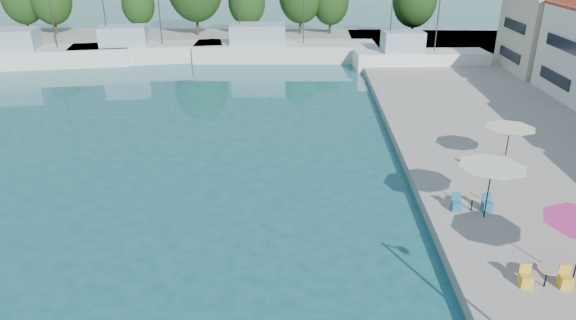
{
  "coord_description": "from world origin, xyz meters",
  "views": [
    {
      "loc": [
        0.35,
        1.46,
        12.1
      ],
      "look_at": [
        -0.55,
        26.0,
        1.56
      ],
      "focal_mm": 32.0,
      "sensor_mm": 36.0,
      "label": 1
    }
  ],
  "objects_px": {
    "trawler_02": "(144,51)",
    "umbrella_white": "(491,172)",
    "trawler_04": "(417,58)",
    "umbrella_cream": "(510,132)",
    "trawler_01": "(35,55)",
    "trawler_03": "(281,50)"
  },
  "relations": [
    {
      "from": "umbrella_cream",
      "to": "trawler_04",
      "type": "bearing_deg",
      "value": 89.66
    },
    {
      "from": "trawler_03",
      "to": "umbrella_white",
      "type": "height_order",
      "value": "trawler_03"
    },
    {
      "from": "trawler_03",
      "to": "umbrella_cream",
      "type": "relative_size",
      "value": 7.41
    },
    {
      "from": "umbrella_white",
      "to": "trawler_01",
      "type": "bearing_deg",
      "value": 138.82
    },
    {
      "from": "trawler_02",
      "to": "trawler_03",
      "type": "bearing_deg",
      "value": -7.28
    },
    {
      "from": "trawler_04",
      "to": "umbrella_cream",
      "type": "relative_size",
      "value": 5.08
    },
    {
      "from": "trawler_03",
      "to": "umbrella_cream",
      "type": "bearing_deg",
      "value": -66.83
    },
    {
      "from": "trawler_03",
      "to": "umbrella_white",
      "type": "xyz_separation_m",
      "value": [
        10.98,
        -35.79,
        1.78
      ]
    },
    {
      "from": "trawler_01",
      "to": "umbrella_white",
      "type": "bearing_deg",
      "value": -53.02
    },
    {
      "from": "umbrella_white",
      "to": "trawler_03",
      "type": "bearing_deg",
      "value": 107.06
    },
    {
      "from": "trawler_02",
      "to": "umbrella_white",
      "type": "distance_m",
      "value": 42.98
    },
    {
      "from": "trawler_04",
      "to": "trawler_01",
      "type": "bearing_deg",
      "value": 175.07
    },
    {
      "from": "trawler_02",
      "to": "umbrella_cream",
      "type": "height_order",
      "value": "trawler_02"
    },
    {
      "from": "trawler_03",
      "to": "trawler_04",
      "type": "bearing_deg",
      "value": -17.75
    },
    {
      "from": "trawler_02",
      "to": "trawler_04",
      "type": "distance_m",
      "value": 28.96
    },
    {
      "from": "umbrella_cream",
      "to": "trawler_02",
      "type": "bearing_deg",
      "value": 135.29
    },
    {
      "from": "umbrella_white",
      "to": "umbrella_cream",
      "type": "xyz_separation_m",
      "value": [
        2.96,
        5.99,
        -0.31
      ]
    },
    {
      "from": "trawler_02",
      "to": "trawler_04",
      "type": "height_order",
      "value": "same"
    },
    {
      "from": "trawler_01",
      "to": "trawler_02",
      "type": "relative_size",
      "value": 1.15
    },
    {
      "from": "trawler_01",
      "to": "trawler_02",
      "type": "height_order",
      "value": "same"
    },
    {
      "from": "trawler_03",
      "to": "trawler_01",
      "type": "bearing_deg",
      "value": -173.21
    },
    {
      "from": "trawler_04",
      "to": "umbrella_cream",
      "type": "bearing_deg",
      "value": -95.12
    }
  ]
}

